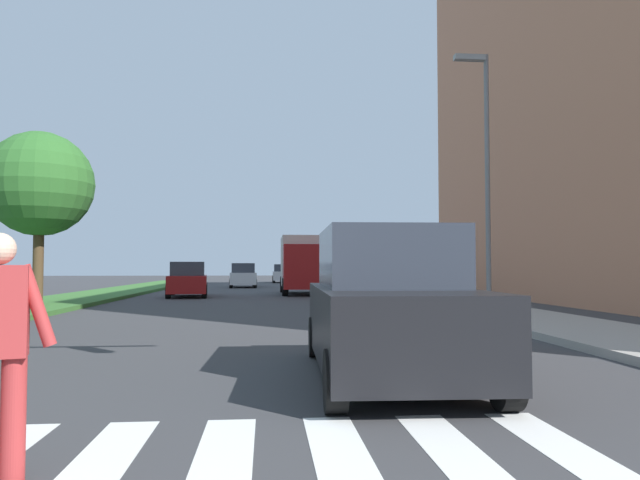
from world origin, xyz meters
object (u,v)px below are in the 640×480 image
tree_far (40,184)px  sedan_far_horizon (283,274)px  truck_box_delivery (304,263)px  suv_crossing (388,306)px  sedan_midblock (188,281)px  sedan_distant (243,276)px  street_lamp_right (484,159)px

tree_far → sedan_far_horizon: tree_far is taller
truck_box_delivery → suv_crossing: bearing=-90.9°
tree_far → suv_crossing: tree_far is taller
sedan_far_horizon → truck_box_delivery: 22.93m
sedan_midblock → sedan_distant: size_ratio=1.04×
street_lamp_right → sedan_distant: 27.12m
sedan_far_horizon → truck_box_delivery: size_ratio=0.72×
sedan_far_horizon → suv_crossing: bearing=-89.9°
tree_far → sedan_distant: bearing=72.7°
sedan_midblock → truck_box_delivery: size_ratio=0.72×
tree_far → street_lamp_right: street_lamp_right is taller
street_lamp_right → sedan_far_horizon: 38.58m
tree_far → sedan_far_horizon: bearing=73.8°
street_lamp_right → sedan_far_horizon: street_lamp_right is taller
street_lamp_right → sedan_midblock: street_lamp_right is taller
sedan_midblock → truck_box_delivery: (5.78, 2.53, 0.85)m
tree_far → street_lamp_right: size_ratio=0.81×
tree_far → sedan_distant: 21.78m
suv_crossing → street_lamp_right: bearing=62.0°
sedan_distant → tree_far: bearing=-107.3°
sedan_midblock → sedan_far_horizon: 25.99m
sedan_distant → truck_box_delivery: bearing=-70.9°
sedan_far_horizon → truck_box_delivery: bearing=-88.9°
street_lamp_right → suv_crossing: street_lamp_right is taller
street_lamp_right → sedan_distant: street_lamp_right is taller
sedan_far_horizon → truck_box_delivery: (0.46, -22.91, 0.86)m
suv_crossing → sedan_far_horizon: 46.86m
street_lamp_right → sedan_midblock: (-10.07, 12.66, -3.81)m
suv_crossing → truck_box_delivery: bearing=89.1°
tree_far → truck_box_delivery: size_ratio=0.98×
suv_crossing → tree_far: bearing=124.7°
tree_far → suv_crossing: bearing=-55.3°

